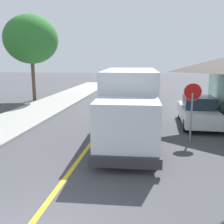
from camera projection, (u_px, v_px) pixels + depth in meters
name	position (u px, v px, depth m)	size (l,w,h in m)	color
centre_line_yellow	(105.00, 125.00, 14.75)	(0.16, 56.00, 0.01)	gold
box_truck	(129.00, 102.00, 11.87)	(2.82, 7.31, 3.20)	silver
parked_car_near	(140.00, 98.00, 19.42)	(1.81, 4.40, 1.67)	black
parked_car_mid	(144.00, 88.00, 25.55)	(2.00, 4.48, 1.67)	#4C564C
parked_van_across	(198.00, 112.00, 14.53)	(1.81, 4.40, 1.67)	silver
stop_sign	(192.00, 101.00, 11.70)	(0.80, 0.10, 2.65)	gray
street_tree_down_block	(31.00, 39.00, 22.23)	(4.62, 4.62, 7.41)	brown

